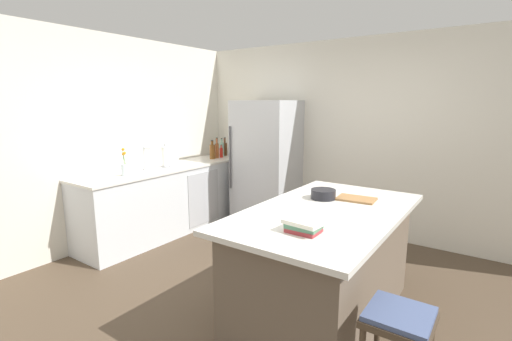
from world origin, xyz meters
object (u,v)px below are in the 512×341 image
Objects in this scene: kitchen_island at (324,263)px; cutting_board at (356,199)px; paper_towel_roll at (165,157)px; gin_bottle at (222,149)px; sink_faucet at (145,158)px; cookbook_stack at (304,226)px; flower_vase at (125,168)px; syrup_bottle at (225,149)px; mixing_bowl at (323,194)px; whiskey_bottle at (212,151)px; refrigerator at (266,163)px; bar_stool at (398,331)px; hot_sauce_bottle at (221,152)px; vinegar_bottle at (217,150)px.

cutting_board reaches higher than kitchen_island.
gin_bottle is (0.00, 1.17, -0.02)m from paper_towel_roll.
sink_faucet is 1.13× the size of cookbook_stack.
syrup_bottle is at bearing 92.40° from flower_vase.
paper_towel_roll is 1.06× the size of gin_bottle.
cookbook_stack is at bearing -73.73° from mixing_bowl.
paper_towel_roll is (-0.07, 0.69, 0.04)m from flower_vase.
cutting_board is (0.09, 0.43, 0.47)m from kitchen_island.
kitchen_island is at bearing -35.64° from syrup_bottle.
whiskey_bottle is at bearing 157.98° from cutting_board.
refrigerator is 1.71m from sink_faucet.
bar_stool is at bearing -37.08° from syrup_bottle.
hot_sauce_bottle is at bearing 149.64° from mixing_bowl.
whiskey_bottle reaches higher than hot_sauce_bottle.
paper_towel_roll reaches higher than bar_stool.
bar_stool is 3.38m from flower_vase.
hot_sauce_bottle is at bearing -54.29° from gin_bottle.
kitchen_island is 5.53× the size of cutting_board.
cookbook_stack is (2.70, -2.34, -0.06)m from gin_bottle.
refrigerator is 0.86m from vinegar_bottle.
flower_vase is 1.07× the size of paper_towel_roll.
syrup_bottle is (-2.63, 1.89, 0.56)m from kitchen_island.
refrigerator is 0.91m from gin_bottle.
bar_stool is 1.86× the size of cutting_board.
mixing_bowl is at bearing 133.34° from bar_stool.
syrup_bottle is at bearing 138.07° from cookbook_stack.
flower_vase is 1.57m from whiskey_bottle.
kitchen_island is at bearing 98.58° from cookbook_stack.
vinegar_bottle is at bearing 151.35° from mixing_bowl.
whiskey_bottle is 0.83× the size of cutting_board.
refrigerator is 0.93m from syrup_bottle.
hot_sauce_bottle is (0.12, 1.37, -0.08)m from sink_faucet.
vinegar_bottle reaches higher than kitchen_island.
refrigerator reaches higher than sink_faucet.
paper_towel_roll is at bearing -93.56° from whiskey_bottle.
paper_towel_roll is at bearing 95.73° from flower_vase.
paper_towel_roll is at bearing 80.90° from sink_faucet.
gin_bottle is at bearing 176.71° from refrigerator.
hot_sauce_bottle is at bearing 86.23° from paper_towel_roll.
paper_towel_roll is at bearing 175.92° from cutting_board.
hot_sauce_bottle reaches higher than mixing_bowl.
flower_vase reaches higher than kitchen_island.
cookbook_stack reaches higher than bar_stool.
whiskey_bottle is at bearing -93.24° from vinegar_bottle.
syrup_bottle is at bearing 113.58° from hot_sauce_bottle.
gin_bottle is at bearing 145.61° from kitchen_island.
cutting_board is (2.76, 0.10, -0.14)m from sink_faucet.
refrigerator is at bearing 51.28° from paper_towel_roll.
cutting_board is (0.26, 0.13, -0.03)m from mixing_bowl.
mixing_bowl is at bearing 8.63° from flower_vase.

